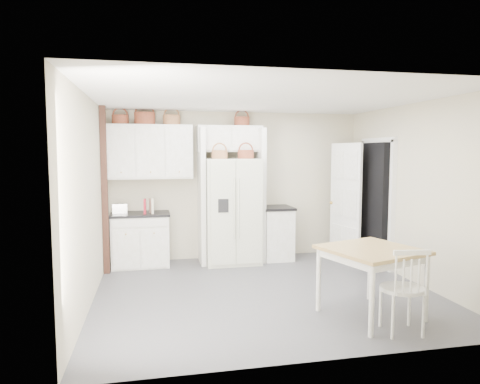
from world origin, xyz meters
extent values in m
plane|color=#44434E|center=(0.00, 0.00, 0.00)|extent=(4.50, 4.50, 0.00)
plane|color=white|center=(0.00, 0.00, 2.60)|extent=(4.50, 4.50, 0.00)
plane|color=#B1AA99|center=(0.00, 2.00, 1.30)|extent=(4.50, 0.00, 4.50)
plane|color=#B1AA99|center=(-2.25, 0.00, 1.30)|extent=(0.00, 4.00, 4.00)
plane|color=#B1AA99|center=(2.25, 0.00, 1.30)|extent=(0.00, 4.00, 4.00)
cube|color=beige|center=(-0.15, 1.63, 0.89)|extent=(0.92, 0.74, 1.79)
cube|color=beige|center=(-1.68, 1.70, 0.43)|extent=(0.92, 0.58, 0.85)
cube|color=beige|center=(0.66, 1.70, 0.45)|extent=(0.51, 0.61, 0.90)
cube|color=#A47E44|center=(0.97, -1.10, 0.40)|extent=(1.20, 1.20, 0.80)
cube|color=beige|center=(1.07, -1.58, 0.47)|extent=(0.51, 0.48, 0.94)
cube|color=black|center=(-1.68, 1.70, 0.87)|extent=(0.96, 0.62, 0.04)
cube|color=black|center=(0.66, 1.70, 0.92)|extent=(0.55, 0.65, 0.04)
cube|color=silver|center=(-2.01, 1.70, 0.97)|extent=(0.24, 0.15, 0.16)
cube|color=maroon|center=(-1.60, 1.62, 1.01)|extent=(0.04, 0.16, 0.24)
cube|color=beige|center=(-1.50, 1.62, 1.02)|extent=(0.07, 0.17, 0.25)
cylinder|color=brown|center=(-1.97, 1.83, 2.43)|extent=(0.27, 0.27, 0.15)
cylinder|color=brown|center=(-1.58, 1.83, 2.45)|extent=(0.34, 0.34, 0.20)
cylinder|color=brown|center=(-1.14, 1.83, 2.43)|extent=(0.29, 0.29, 0.17)
cylinder|color=brown|center=(0.07, 1.83, 2.43)|extent=(0.27, 0.27, 0.15)
cylinder|color=brown|center=(-0.37, 1.53, 1.86)|extent=(0.26, 0.26, 0.14)
cylinder|color=brown|center=(0.07, 1.53, 1.86)|extent=(0.27, 0.27, 0.15)
cube|color=beige|center=(-1.50, 1.83, 1.90)|extent=(1.40, 0.34, 0.90)
cube|color=beige|center=(-0.15, 1.83, 2.12)|extent=(1.12, 0.34, 0.45)
cube|color=beige|center=(-0.66, 1.70, 1.15)|extent=(0.08, 0.60, 2.30)
cube|color=beige|center=(0.36, 1.70, 1.15)|extent=(0.08, 0.60, 2.30)
cube|color=#3A1D16|center=(-2.20, 1.35, 1.30)|extent=(0.09, 0.09, 2.60)
cube|color=black|center=(2.16, 1.00, 1.02)|extent=(0.18, 0.85, 2.05)
cube|color=white|center=(1.80, 1.33, 1.02)|extent=(0.21, 0.79, 2.05)
camera|label=1|loc=(-1.47, -5.51, 1.90)|focal=32.00mm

